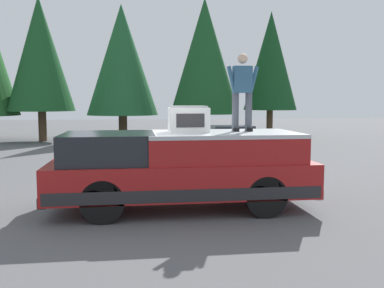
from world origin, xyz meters
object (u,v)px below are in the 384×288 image
object	(u,v)px
pickup_truck	(182,169)
person_on_truck_bed	(242,90)
parked_car_black	(231,138)
compressor_unit	(189,119)

from	to	relation	value
pickup_truck	person_on_truck_bed	bearing A→B (deg)	-80.58
parked_car_black	pickup_truck	bearing A→B (deg)	161.64
pickup_truck	parked_car_black	xyz separation A→B (m)	(10.53, -3.49, -0.29)
parked_car_black	person_on_truck_bed	bearing A→B (deg)	168.34
compressor_unit	person_on_truck_bed	size ratio (longest dim) A/B	0.50
pickup_truck	compressor_unit	distance (m)	1.07
parked_car_black	compressor_unit	bearing A→B (deg)	162.25
pickup_truck	compressor_unit	size ratio (longest dim) A/B	6.60
compressor_unit	person_on_truck_bed	world-z (taller)	person_on_truck_bed
pickup_truck	parked_car_black	bearing A→B (deg)	-18.36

